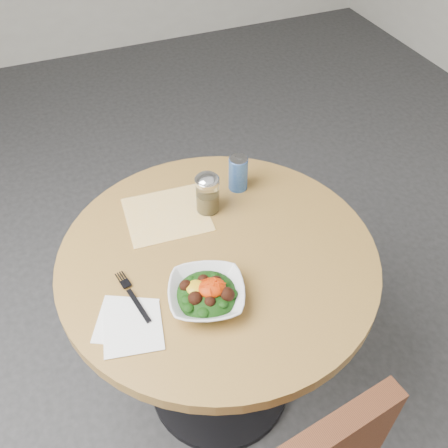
# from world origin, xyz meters

# --- Properties ---
(ground) EXTENTS (6.00, 6.00, 0.00)m
(ground) POSITION_xyz_m (0.00, 0.00, 0.00)
(ground) COLOR #2B2B2E
(ground) RESTS_ON ground
(table) EXTENTS (0.90, 0.90, 0.75)m
(table) POSITION_xyz_m (0.00, 0.00, 0.55)
(table) COLOR black
(table) RESTS_ON ground
(cloth_napkin) EXTENTS (0.26, 0.24, 0.00)m
(cloth_napkin) POSITION_xyz_m (-0.09, 0.20, 0.75)
(cloth_napkin) COLOR orange
(cloth_napkin) RESTS_ON table
(paper_napkins) EXTENTS (0.19, 0.21, 0.00)m
(paper_napkins) POSITION_xyz_m (-0.29, -0.14, 0.75)
(paper_napkins) COLOR white
(paper_napkins) RESTS_ON table
(salad_bowl) EXTENTS (0.24, 0.24, 0.07)m
(salad_bowl) POSITION_xyz_m (-0.09, -0.14, 0.78)
(salad_bowl) COLOR silver
(salad_bowl) RESTS_ON table
(fork) EXTENTS (0.05, 0.19, 0.00)m
(fork) POSITION_xyz_m (-0.26, -0.06, 0.76)
(fork) COLOR black
(fork) RESTS_ON table
(spice_shaker) EXTENTS (0.07, 0.07, 0.13)m
(spice_shaker) POSITION_xyz_m (0.04, 0.18, 0.82)
(spice_shaker) COLOR silver
(spice_shaker) RESTS_ON table
(beverage_can) EXTENTS (0.06, 0.06, 0.12)m
(beverage_can) POSITION_xyz_m (0.17, 0.24, 0.81)
(beverage_can) COLOR navy
(beverage_can) RESTS_ON table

